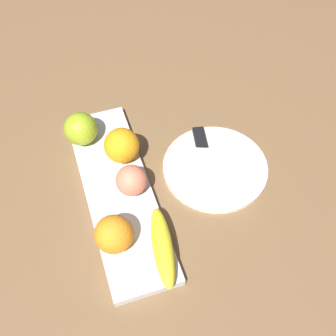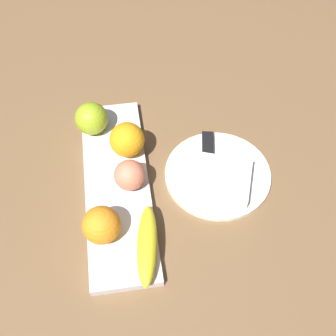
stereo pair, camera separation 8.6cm
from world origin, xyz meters
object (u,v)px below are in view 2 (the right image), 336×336
object	(u,v)px
fruit_tray	(117,186)
orange_near_banana	(127,140)
folded_napkin	(221,180)
dinner_plate	(218,174)
peach	(130,175)
knife	(208,155)
banana	(147,245)
apple	(91,118)
orange_near_apple	(102,225)

from	to	relation	value
fruit_tray	orange_near_banana	world-z (taller)	orange_near_banana
folded_napkin	dinner_plate	bearing A→B (deg)	180.00
peach	folded_napkin	xyz separation A→B (m)	(0.02, 0.18, -0.02)
knife	banana	bearing A→B (deg)	-26.95
peach	dinner_plate	bearing A→B (deg)	92.02
peach	banana	bearing A→B (deg)	6.29
apple	folded_napkin	distance (m)	0.30
apple	peach	xyz separation A→B (m)	(0.16, 0.07, -0.00)
knife	orange_near_banana	bearing A→B (deg)	-91.27
orange_near_banana	dinner_plate	size ratio (longest dim) A/B	0.33
fruit_tray	dinner_plate	bearing A→B (deg)	90.00
fruit_tray	banana	world-z (taller)	banana
apple	dinner_plate	xyz separation A→B (m)	(0.15, 0.25, -0.05)
folded_napkin	apple	bearing A→B (deg)	-125.72
fruit_tray	knife	distance (m)	0.20
orange_near_banana	knife	bearing A→B (deg)	77.98
folded_napkin	knife	size ratio (longest dim) A/B	0.62
orange_near_apple	orange_near_banana	bearing A→B (deg)	161.72
dinner_plate	folded_napkin	xyz separation A→B (m)	(0.03, 0.00, 0.02)
banana	peach	world-z (taller)	peach
orange_near_banana	folded_napkin	size ratio (longest dim) A/B	0.64
orange_near_banana	peach	bearing A→B (deg)	-2.40
apple	banana	world-z (taller)	apple
apple	orange_near_apple	size ratio (longest dim) A/B	1.01
folded_napkin	knife	bearing A→B (deg)	-170.22
peach	knife	size ratio (longest dim) A/B	0.34
peach	folded_napkin	bearing A→B (deg)	83.37
peach	knife	distance (m)	0.18
banana	knife	distance (m)	0.25
orange_near_apple	peach	distance (m)	0.12
orange_near_apple	apple	bearing A→B (deg)	-178.49
fruit_tray	dinner_plate	xyz separation A→B (m)	(-0.00, 0.21, -0.00)
banana	orange_near_banana	bearing A→B (deg)	11.81
fruit_tray	apple	xyz separation A→B (m)	(-0.15, -0.04, 0.04)
orange_near_banana	knife	distance (m)	0.17
orange_near_banana	banana	bearing A→B (deg)	3.10
banana	knife	world-z (taller)	banana
orange_near_apple	orange_near_banana	size ratio (longest dim) A/B	0.96
fruit_tray	folded_napkin	world-z (taller)	folded_napkin
banana	knife	size ratio (longest dim) A/B	0.87
orange_near_banana	knife	world-z (taller)	orange_near_banana
apple	banana	bearing A→B (deg)	15.18
orange_near_apple	knife	xyz separation A→B (m)	(-0.15, 0.23, -0.04)
fruit_tray	dinner_plate	distance (m)	0.21
banana	orange_near_apple	world-z (taller)	orange_near_apple
peach	folded_napkin	distance (m)	0.18
orange_near_apple	knife	size ratio (longest dim) A/B	0.39
orange_near_apple	folded_napkin	size ratio (longest dim) A/B	0.62
folded_napkin	peach	bearing A→B (deg)	-96.63
orange_near_apple	folded_napkin	distance (m)	0.25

